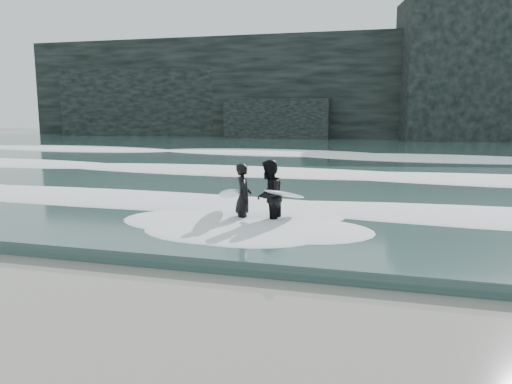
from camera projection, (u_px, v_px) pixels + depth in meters
ground at (158, 350)px, 6.44m from camera, size 120.00×120.00×0.00m
sea at (351, 152)px, 33.98m from camera, size 90.00×52.00×0.30m
headland at (367, 89)px, 49.33m from camera, size 70.00×9.00×10.00m
foam_near at (294, 199)px, 14.93m from camera, size 60.00×3.20×0.20m
foam_mid at (325, 171)px, 21.58m from camera, size 60.00×4.00×0.24m
foam_far at (345, 153)px, 30.13m from camera, size 60.00×4.80×0.30m
surfer_left at (241, 196)px, 12.78m from camera, size 1.34×2.03×1.72m
surfer_right at (270, 196)px, 12.50m from camera, size 1.30×2.08×1.83m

